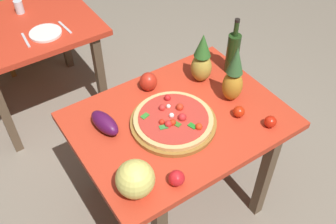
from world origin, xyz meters
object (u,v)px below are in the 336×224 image
at_px(background_table, 28,38).
at_px(fork_utensil, 26,40).
at_px(pineapple_left, 234,77).
at_px(dinner_plate, 46,33).
at_px(wine_bottle, 233,52).
at_px(knife_utensil, 65,27).
at_px(pineapple_right, 202,60).
at_px(pizza, 173,119).
at_px(tomato_beside_pepper, 239,112).
at_px(pizza_board, 173,123).
at_px(display_table, 179,131).
at_px(dining_chair, 8,18).
at_px(eggplant, 105,123).
at_px(bell_pepper, 148,82).
at_px(tomato_by_bottle, 177,178).
at_px(melon, 135,179).
at_px(drinking_glass_water, 19,7).
at_px(tomato_at_corner, 270,122).

distance_m(background_table, fork_utensil, 0.24).
height_order(pineapple_left, dinner_plate, pineapple_left).
bearing_deg(background_table, wine_bottle, -54.13).
bearing_deg(knife_utensil, dinner_plate, 175.37).
bearing_deg(pineapple_right, pizza, -147.79).
height_order(pineapple_left, knife_utensil, pineapple_left).
bearing_deg(tomato_beside_pepper, pineapple_left, 66.62).
bearing_deg(pizza_board, pizza, 6.50).
bearing_deg(display_table, dining_chair, 100.65).
height_order(display_table, knife_utensil, knife_utensil).
relative_size(wine_bottle, fork_utensil, 1.98).
bearing_deg(pizza_board, background_table, 103.37).
height_order(background_table, fork_utensil, fork_utensil).
relative_size(pineapple_right, fork_utensil, 1.74).
distance_m(eggplant, fork_utensil, 1.02).
xyz_separation_m(bell_pepper, eggplant, (-0.36, -0.15, -0.01)).
relative_size(tomato_by_bottle, fork_utensil, 0.42).
bearing_deg(background_table, display_table, -74.37).
relative_size(dining_chair, pineapple_right, 2.71).
xyz_separation_m(tomato_beside_pepper, fork_utensil, (-0.71, 1.33, -0.03)).
bearing_deg(tomato_beside_pepper, display_table, 149.10).
xyz_separation_m(pizza_board, tomato_by_bottle, (-0.20, -0.31, 0.03)).
bearing_deg(pizza_board, pineapple_right, 32.16).
bearing_deg(fork_utensil, pineapple_left, -53.22).
distance_m(melon, bell_pepper, 0.70).
relative_size(pizza, eggplant, 2.09).
bearing_deg(tomato_by_bottle, drinking_glass_water, 93.07).
distance_m(display_table, dinner_plate, 1.21).
bearing_deg(dining_chair, drinking_glass_water, 74.37).
bearing_deg(pizza, pizza_board, -173.50).
bearing_deg(pizza_board, eggplant, 151.56).
xyz_separation_m(pizza, pineapple_right, (0.34, 0.22, 0.10)).
height_order(pineapple_left, bell_pepper, pineapple_left).
xyz_separation_m(eggplant, tomato_beside_pepper, (0.64, -0.31, -0.01)).
height_order(dinner_plate, knife_utensil, dinner_plate).
bearing_deg(tomato_at_corner, fork_utensil, 118.48).
xyz_separation_m(display_table, knife_utensil, (-0.16, 1.16, 0.11)).
xyz_separation_m(background_table, tomato_beside_pepper, (0.66, -1.53, 0.14)).
bearing_deg(pineapple_right, tomato_by_bottle, -135.49).
height_order(wine_bottle, eggplant, wine_bottle).
height_order(melon, drinking_glass_water, melon).
bearing_deg(wine_bottle, melon, -154.98).
bearing_deg(pizza_board, display_table, 21.95).
height_order(pizza_board, wine_bottle, wine_bottle).
distance_m(pineapple_right, drinking_glass_water, 1.49).
height_order(bell_pepper, drinking_glass_water, bell_pepper).
xyz_separation_m(melon, eggplant, (0.06, 0.42, -0.04)).
bearing_deg(pineapple_left, display_table, 174.32).
relative_size(wine_bottle, pineapple_left, 1.03).
height_order(tomato_beside_pepper, drinking_glass_water, drinking_glass_water).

